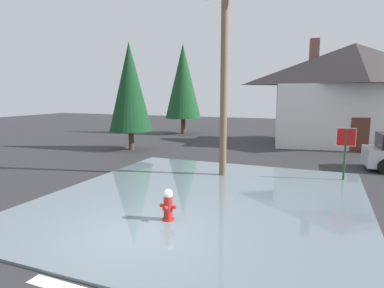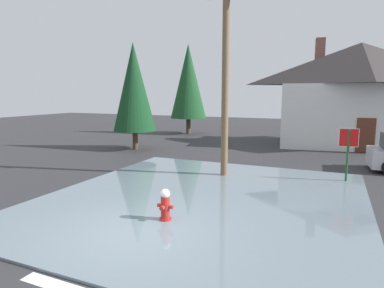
# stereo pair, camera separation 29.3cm
# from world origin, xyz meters

# --- Properties ---
(ground_plane) EXTENTS (80.00, 80.00, 0.10)m
(ground_plane) POSITION_xyz_m (0.00, 0.00, -0.05)
(ground_plane) COLOR #2D2D30
(flood_puddle) EXTENTS (9.76, 10.66, 0.06)m
(flood_puddle) POSITION_xyz_m (0.49, 3.26, 0.03)
(flood_puddle) COLOR slate
(flood_puddle) RESTS_ON ground
(fire_hydrant) EXTENTS (0.45, 0.39, 0.90)m
(fire_hydrant) POSITION_xyz_m (0.26, 1.07, 0.44)
(fire_hydrant) COLOR #AD231E
(fire_hydrant) RESTS_ON ground
(utility_pole) EXTENTS (1.60, 0.28, 7.65)m
(utility_pole) POSITION_xyz_m (0.16, 6.36, 4.00)
(utility_pole) COLOR brown
(utility_pole) RESTS_ON ground
(stop_sign_far) EXTENTS (0.69, 0.10, 2.08)m
(stop_sign_far) POSITION_xyz_m (4.73, 7.32, 1.47)
(stop_sign_far) COLOR #1E4C28
(stop_sign_far) RESTS_ON ground
(house) EXTENTS (10.92, 7.27, 7.07)m
(house) POSITION_xyz_m (5.46, 17.60, 3.40)
(house) COLOR silver
(house) RESTS_ON ground
(pine_tree_tall_left) EXTENTS (2.54, 2.54, 6.36)m
(pine_tree_tall_left) POSITION_xyz_m (-6.90, 10.59, 3.74)
(pine_tree_tall_left) COLOR #4C3823
(pine_tree_tall_left) RESTS_ON ground
(pine_tree_mid_left) EXTENTS (2.98, 2.98, 7.45)m
(pine_tree_mid_left) POSITION_xyz_m (-7.21, 19.21, 4.38)
(pine_tree_mid_left) COLOR #4C3823
(pine_tree_mid_left) RESTS_ON ground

